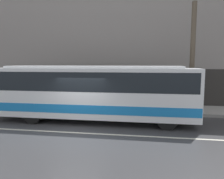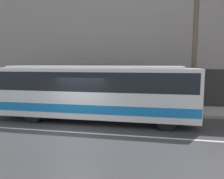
# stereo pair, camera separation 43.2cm
# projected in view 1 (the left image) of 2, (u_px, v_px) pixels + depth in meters

# --- Properties ---
(ground_plane) EXTENTS (60.00, 60.00, 0.00)m
(ground_plane) POSITION_uv_depth(u_px,v_px,m) (75.00, 133.00, 10.17)
(ground_plane) COLOR #38383A
(sidewalk) EXTENTS (60.00, 2.91, 0.18)m
(sidewalk) POSITION_uv_depth(u_px,v_px,m) (100.00, 107.00, 15.50)
(sidewalk) COLOR #A09E99
(sidewalk) RESTS_ON ground_plane
(building_facade) EXTENTS (60.00, 0.35, 11.56)m
(building_facade) POSITION_uv_depth(u_px,v_px,m) (104.00, 32.00, 16.41)
(building_facade) COLOR gray
(building_facade) RESTS_ON ground_plane
(lane_stripe) EXTENTS (54.00, 0.14, 0.01)m
(lane_stripe) POSITION_uv_depth(u_px,v_px,m) (75.00, 133.00, 10.17)
(lane_stripe) COLOR beige
(lane_stripe) RESTS_ON ground_plane
(transit_bus) EXTENTS (11.04, 2.62, 3.08)m
(transit_bus) POSITION_uv_depth(u_px,v_px,m) (94.00, 90.00, 12.14)
(transit_bus) COLOR white
(transit_bus) RESTS_ON ground_plane
(utility_pole_near) EXTENTS (0.30, 0.30, 6.70)m
(utility_pole_near) POSITION_uv_depth(u_px,v_px,m) (192.00, 58.00, 13.35)
(utility_pole_near) COLOR brown
(utility_pole_near) RESTS_ON sidewalk
(pedestrian_waiting) EXTENTS (0.36, 0.36, 1.78)m
(pedestrian_waiting) POSITION_uv_depth(u_px,v_px,m) (111.00, 94.00, 15.70)
(pedestrian_waiting) COLOR maroon
(pedestrian_waiting) RESTS_ON sidewalk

